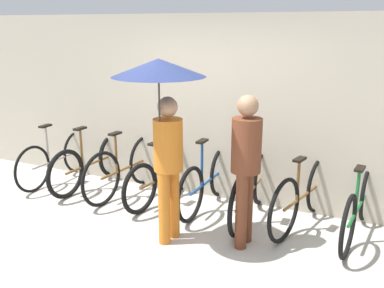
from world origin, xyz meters
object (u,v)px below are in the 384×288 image
parked_bicycle_3 (164,176)px  pedestrian_center (246,160)px  parked_bicycle_7 (358,206)px  pedestrian_leading (162,103)px  parked_bicycle_4 (207,181)px  parked_bicycle_1 (92,163)px  parked_bicycle_5 (251,189)px  parked_bicycle_0 (57,158)px  parked_bicycle_6 (303,195)px  parked_bicycle_2 (125,167)px

parked_bicycle_3 → pedestrian_center: 1.69m
parked_bicycle_7 → pedestrian_center: pedestrian_center is taller
pedestrian_leading → parked_bicycle_7: bearing=-142.4°
parked_bicycle_7 → pedestrian_leading: pedestrian_leading is taller
parked_bicycle_3 → parked_bicycle_7: bearing=-81.0°
pedestrian_center → parked_bicycle_4: bearing=-43.2°
parked_bicycle_1 → pedestrian_center: bearing=-102.1°
parked_bicycle_5 → parked_bicycle_0: bearing=87.8°
parked_bicycle_5 → pedestrian_center: 0.93m
parked_bicycle_3 → parked_bicycle_5: parked_bicycle_3 is taller
parked_bicycle_1 → parked_bicycle_6: (3.15, -0.00, 0.02)m
parked_bicycle_2 → parked_bicycle_4: (1.26, 0.05, -0.02)m
parked_bicycle_0 → parked_bicycle_3: size_ratio=1.02×
parked_bicycle_1 → parked_bicycle_3: size_ratio=1.06×
parked_bicycle_3 → pedestrian_center: size_ratio=0.99×
parked_bicycle_2 → parked_bicycle_7: (3.15, 0.02, -0.03)m
parked_bicycle_1 → parked_bicycle_7: parked_bicycle_1 is taller
pedestrian_center → parked_bicycle_2: bearing=-17.6°
parked_bicycle_2 → parked_bicycle_4: size_ratio=1.04×
parked_bicycle_1 → parked_bicycle_4: bearing=-85.9°
parked_bicycle_6 → pedestrian_center: size_ratio=1.04×
parked_bicycle_5 → parked_bicycle_6: bearing=-85.5°
parked_bicycle_6 → pedestrian_center: bearing=159.5°
parked_bicycle_0 → parked_bicycle_5: 3.15m
parked_bicycle_0 → parked_bicycle_5: parked_bicycle_0 is taller
parked_bicycle_0 → pedestrian_leading: size_ratio=0.83×
parked_bicycle_5 → parked_bicycle_7: (1.26, 0.04, -0.01)m
parked_bicycle_3 → parked_bicycle_6: 1.89m
parked_bicycle_3 → parked_bicycle_6: size_ratio=0.96×
parked_bicycle_5 → parked_bicycle_7: 1.26m
parked_bicycle_7 → pedestrian_center: 1.48m
parked_bicycle_4 → parked_bicycle_7: parked_bicycle_4 is taller
parked_bicycle_5 → parked_bicycle_4: bearing=81.7°
parked_bicycle_6 → parked_bicycle_7: bearing=-79.8°
parked_bicycle_1 → parked_bicycle_4: parked_bicycle_1 is taller
parked_bicycle_0 → parked_bicycle_7: size_ratio=0.96×
parked_bicycle_0 → pedestrian_center: size_ratio=1.01×
parked_bicycle_7 → pedestrian_center: (-1.12, -0.73, 0.62)m
parked_bicycle_2 → pedestrian_leading: (1.21, -1.06, 1.19)m
parked_bicycle_2 → parked_bicycle_4: bearing=-82.6°
parked_bicycle_2 → parked_bicycle_6: (2.52, 0.04, -0.01)m
parked_bicycle_2 → parked_bicycle_7: parked_bicycle_2 is taller
parked_bicycle_2 → parked_bicycle_3: (0.63, 0.01, -0.04)m
parked_bicycle_7 → pedestrian_leading: bearing=125.0°
parked_bicycle_3 → parked_bicycle_4: size_ratio=0.99×
parked_bicycle_0 → parked_bicycle_2: bearing=-90.4°
parked_bicycle_4 → pedestrian_leading: bearing=179.3°
parked_bicycle_0 → parked_bicycle_6: parked_bicycle_0 is taller
parked_bicycle_1 → parked_bicycle_3: 1.26m
parked_bicycle_7 → parked_bicycle_1: bearing=95.6°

